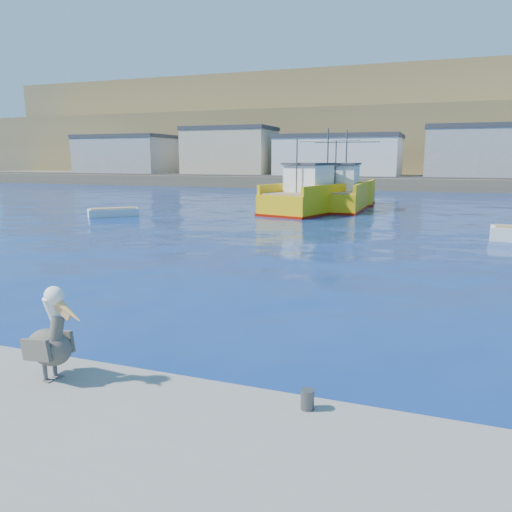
% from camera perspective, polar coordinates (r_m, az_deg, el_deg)
% --- Properties ---
extents(ground, '(260.00, 260.00, 0.00)m').
position_cam_1_polar(ground, '(11.78, -4.44, -9.46)').
color(ground, '#062150').
rests_on(ground, ground).
extents(dock_bollards, '(36.20, 0.20, 0.30)m').
position_cam_1_polar(dock_bollards, '(8.49, -10.45, -13.29)').
color(dock_bollards, '#4C4C4C').
rests_on(dock_bollards, dock).
extents(far_shore, '(200.00, 81.00, 24.00)m').
position_cam_1_polar(far_shore, '(119.42, 18.26, 12.86)').
color(far_shore, brown).
rests_on(far_shore, ground).
extents(trawler_yellow_a, '(7.24, 12.74, 6.62)m').
position_cam_1_polar(trawler_yellow_a, '(40.24, 7.08, 6.65)').
color(trawler_yellow_a, gold).
rests_on(trawler_yellow_a, ground).
extents(trawler_yellow_b, '(5.63, 11.86, 6.59)m').
position_cam_1_polar(trawler_yellow_b, '(43.16, 9.80, 6.85)').
color(trawler_yellow_b, gold).
rests_on(trawler_yellow_b, ground).
extents(skiff_left, '(3.39, 3.28, 0.76)m').
position_cam_1_polar(skiff_left, '(37.74, -15.99, 4.74)').
color(skiff_left, silver).
rests_on(skiff_left, ground).
extents(pelican, '(1.32, 0.66, 1.62)m').
position_cam_1_polar(pelican, '(8.99, -22.42, -8.85)').
color(pelican, '#595451').
rests_on(pelican, dock).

